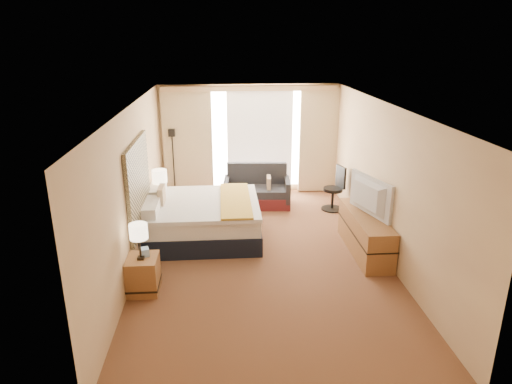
{
  "coord_description": "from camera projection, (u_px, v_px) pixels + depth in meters",
  "views": [
    {
      "loc": [
        -0.65,
        -7.19,
        3.64
      ],
      "look_at": [
        -0.07,
        0.4,
        1.03
      ],
      "focal_mm": 32.0,
      "sensor_mm": 36.0,
      "label": 1
    }
  ],
  "objects": [
    {
      "name": "floor",
      "position": [
        262.0,
        255.0,
        8.01
      ],
      "size": [
        4.2,
        7.0,
        0.02
      ],
      "primitive_type": "cube",
      "color": "#592619",
      "rests_on": "ground"
    },
    {
      "name": "bed",
      "position": [
        202.0,
        218.0,
        8.61
      ],
      "size": [
        2.12,
        1.93,
        1.03
      ],
      "color": "black",
      "rests_on": "floor"
    },
    {
      "name": "wall_back",
      "position": [
        249.0,
        140.0,
        10.89
      ],
      "size": [
        4.2,
        0.02,
        2.6
      ],
      "primitive_type": "cube",
      "color": "#DDBC86",
      "rests_on": "ground"
    },
    {
      "name": "nightstand_right",
      "position": [
        163.0,
        213.0,
        9.15
      ],
      "size": [
        0.45,
        0.52,
        0.55
      ],
      "primitive_type": "cube",
      "color": "olive",
      "rests_on": "floor"
    },
    {
      "name": "telephone",
      "position": [
        169.0,
        198.0,
        9.06
      ],
      "size": [
        0.21,
        0.18,
        0.07
      ],
      "primitive_type": "cube",
      "rotation": [
        0.0,
        0.0,
        -0.25
      ],
      "color": "black",
      "rests_on": "nightstand_right"
    },
    {
      "name": "window",
      "position": [
        260.0,
        139.0,
        10.87
      ],
      "size": [
        2.3,
        0.02,
        2.3
      ],
      "primitive_type": "cube",
      "color": "white",
      "rests_on": "wall_back"
    },
    {
      "name": "television",
      "position": [
        365.0,
        196.0,
        7.83
      ],
      "size": [
        0.48,
        1.15,
        0.67
      ],
      "primitive_type": "imported",
      "rotation": [
        0.0,
        0.0,
        1.87
      ],
      "color": "black",
      "rests_on": "media_dresser"
    },
    {
      "name": "loveseat",
      "position": [
        257.0,
        192.0,
        10.31
      ],
      "size": [
        1.52,
        0.9,
        0.92
      ],
      "rotation": [
        0.0,
        0.0,
        -0.08
      ],
      "color": "maroon",
      "rests_on": "floor"
    },
    {
      "name": "media_dresser",
      "position": [
        365.0,
        233.0,
        8.03
      ],
      "size": [
        0.5,
        1.8,
        0.7
      ],
      "primitive_type": "cube",
      "color": "olive",
      "rests_on": "floor"
    },
    {
      "name": "wall_front",
      "position": [
        295.0,
        299.0,
        4.29
      ],
      "size": [
        4.2,
        0.02,
        2.6
      ],
      "primitive_type": "cube",
      "color": "#DDBC86",
      "rests_on": "ground"
    },
    {
      "name": "desk_chair",
      "position": [
        335.0,
        190.0,
        9.99
      ],
      "size": [
        0.48,
        0.48,
        0.98
      ],
      "rotation": [
        0.0,
        0.0,
        0.25
      ],
      "color": "black",
      "rests_on": "floor"
    },
    {
      "name": "wall_right",
      "position": [
        385.0,
        182.0,
        7.74
      ],
      "size": [
        0.02,
        7.0,
        2.6
      ],
      "primitive_type": "cube",
      "color": "#DDBC86",
      "rests_on": "ground"
    },
    {
      "name": "nightstand_left",
      "position": [
        143.0,
        274.0,
        6.8
      ],
      "size": [
        0.45,
        0.52,
        0.55
      ],
      "primitive_type": "cube",
      "color": "olive",
      "rests_on": "floor"
    },
    {
      "name": "lamp_left",
      "position": [
        139.0,
        232.0,
        6.53
      ],
      "size": [
        0.26,
        0.26,
        0.56
      ],
      "color": "black",
      "rests_on": "nightstand_left"
    },
    {
      "name": "floor_lamp",
      "position": [
        173.0,
        149.0,
        10.62
      ],
      "size": [
        0.21,
        0.21,
        1.62
      ],
      "color": "black",
      "rests_on": "floor"
    },
    {
      "name": "curtains",
      "position": [
        249.0,
        136.0,
        10.75
      ],
      "size": [
        4.12,
        0.19,
        2.56
      ],
      "color": "beige",
      "rests_on": "floor"
    },
    {
      "name": "ceiling",
      "position": [
        262.0,
        106.0,
        7.17
      ],
      "size": [
        4.2,
        7.0,
        0.02
      ],
      "primitive_type": "cube",
      "color": "beige",
      "rests_on": "wall_back"
    },
    {
      "name": "lamp_right",
      "position": [
        160.0,
        177.0,
        8.95
      ],
      "size": [
        0.29,
        0.29,
        0.61
      ],
      "color": "black",
      "rests_on": "nightstand_right"
    },
    {
      "name": "headboard",
      "position": [
        139.0,
        185.0,
        7.64
      ],
      "size": [
        0.06,
        1.85,
        1.5
      ],
      "primitive_type": "cube",
      "color": "black",
      "rests_on": "wall_left"
    },
    {
      "name": "wall_left",
      "position": [
        134.0,
        188.0,
        7.44
      ],
      "size": [
        0.02,
        7.0,
        2.6
      ],
      "primitive_type": "cube",
      "color": "#DDBC86",
      "rests_on": "ground"
    },
    {
      "name": "tissue_box",
      "position": [
        144.0,
        252.0,
        6.75
      ],
      "size": [
        0.17,
        0.17,
        0.12
      ],
      "primitive_type": "cube",
      "rotation": [
        0.0,
        0.0,
        0.3
      ],
      "color": "#8CAFD9",
      "rests_on": "nightstand_left"
    }
  ]
}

